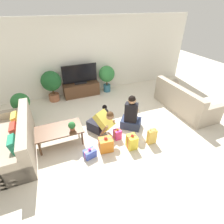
% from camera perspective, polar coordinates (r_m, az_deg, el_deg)
% --- Properties ---
extents(ground_plane, '(16.00, 16.00, 0.00)m').
position_cam_1_polar(ground_plane, '(4.82, 0.74, -5.32)').
color(ground_plane, beige).
extents(wall_back, '(8.40, 0.06, 2.60)m').
position_cam_1_polar(wall_back, '(6.53, -8.65, 17.43)').
color(wall_back, white).
rests_on(wall_back, ground_plane).
extents(sofa_left, '(0.88, 2.03, 0.83)m').
position_cam_1_polar(sofa_left, '(4.54, -29.14, -8.31)').
color(sofa_left, tan).
rests_on(sofa_left, ground_plane).
extents(sofa_right, '(0.88, 2.03, 0.83)m').
position_cam_1_polar(sofa_right, '(5.94, 22.32, 3.21)').
color(sofa_right, tan).
rests_on(sofa_right, ground_plane).
extents(coffee_table, '(1.08, 0.63, 0.42)m').
position_cam_1_polar(coffee_table, '(4.32, -16.90, -5.84)').
color(coffee_table, brown).
rests_on(coffee_table, ground_plane).
extents(tv_console, '(1.27, 0.47, 0.47)m').
position_cam_1_polar(tv_console, '(6.54, -9.98, 7.36)').
color(tv_console, brown).
rests_on(tv_console, ground_plane).
extents(tv, '(1.22, 0.20, 0.68)m').
position_cam_1_polar(tv, '(6.33, -10.44, 11.77)').
color(tv, black).
rests_on(tv, tv_console).
extents(potted_plant_back_left, '(0.66, 0.66, 1.06)m').
position_cam_1_polar(potted_plant_back_left, '(6.21, -19.16, 9.06)').
color(potted_plant_back_left, '#A36042').
rests_on(potted_plant_back_left, ground_plane).
extents(potted_plant_corner_left, '(0.50, 0.50, 0.82)m').
position_cam_1_polar(potted_plant_corner_left, '(5.55, -27.67, 2.58)').
color(potted_plant_corner_left, '#336B84').
rests_on(potted_plant_corner_left, ground_plane).
extents(potted_plant_back_right, '(0.59, 0.59, 0.99)m').
position_cam_1_polar(potted_plant_back_right, '(6.58, -1.73, 11.93)').
color(potted_plant_back_right, '#336B84').
rests_on(potted_plant_back_right, ground_plane).
extents(person_kneeling, '(0.66, 0.81, 0.77)m').
position_cam_1_polar(person_kneeling, '(4.47, -3.51, -3.49)').
color(person_kneeling, '#23232D').
rests_on(person_kneeling, ground_plane).
extents(person_sitting, '(0.66, 0.64, 0.99)m').
position_cam_1_polar(person_sitting, '(4.68, 6.25, -1.33)').
color(person_sitting, '#283351').
rests_on(person_sitting, ground_plane).
extents(dog, '(0.20, 0.51, 0.33)m').
position_cam_1_polar(dog, '(5.16, -2.16, 0.39)').
color(dog, black).
rests_on(dog, ground_plane).
extents(gift_box_a, '(0.33, 0.27, 0.40)m').
position_cam_1_polar(gift_box_a, '(4.08, -2.00, -10.57)').
color(gift_box_a, orange).
rests_on(gift_box_a, ground_plane).
extents(gift_box_b, '(0.22, 0.25, 0.40)m').
position_cam_1_polar(gift_box_b, '(4.17, 6.48, -9.61)').
color(gift_box_b, yellow).
rests_on(gift_box_b, ground_plane).
extents(gift_box_c, '(0.29, 0.24, 0.25)m').
position_cam_1_polar(gift_box_c, '(4.02, -7.23, -13.22)').
color(gift_box_c, '#3D51BC').
rests_on(gift_box_c, ground_plane).
extents(gift_box_d, '(0.18, 0.18, 0.32)m').
position_cam_1_polar(gift_box_d, '(4.42, 1.78, -7.23)').
color(gift_box_d, '#CC3389').
rests_on(gift_box_d, ground_plane).
extents(gift_bag_a, '(0.22, 0.14, 0.41)m').
position_cam_1_polar(gift_bag_a, '(4.36, 12.88, -7.80)').
color(gift_bag_a, '#E5B74C').
rests_on(gift_bag_a, ground_plane).
extents(tabletop_plant, '(0.17, 0.17, 0.22)m').
position_cam_1_polar(tabletop_plant, '(4.12, -12.98, -4.39)').
color(tabletop_plant, '#A36042').
rests_on(tabletop_plant, coffee_table).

